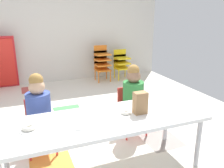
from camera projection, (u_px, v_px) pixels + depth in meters
ground_plane at (83, 138)px, 3.03m from camera, size 5.26×5.49×0.02m
back_wall at (47, 20)px, 5.06m from camera, size 5.26×0.10×2.70m
craft_table at (104, 123)px, 2.24m from camera, size 1.97×0.69×0.57m
seated_child_near_camera at (39, 107)px, 2.55m from camera, size 0.33×0.33×0.92m
seated_child_middle_seat at (133, 94)px, 2.95m from camera, size 0.34×0.34×0.92m
kid_chair_orange_stack at (102, 61)px, 5.36m from camera, size 0.32×0.30×0.80m
kid_chair_yellow_stack at (121, 62)px, 5.55m from camera, size 0.32×0.30×0.68m
paper_bag_brown at (140, 103)px, 2.32m from camera, size 0.13×0.09×0.22m
paper_plate_near_edge at (29, 130)px, 2.02m from camera, size 0.18×0.18×0.01m
paper_plate_center_table at (79, 126)px, 2.09m from camera, size 0.18×0.18×0.01m
donut_powdered_on_plate at (29, 127)px, 2.01m from camera, size 0.12×0.12×0.04m
donut_powdered_loose at (126, 112)px, 2.33m from camera, size 0.10×0.10×0.03m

